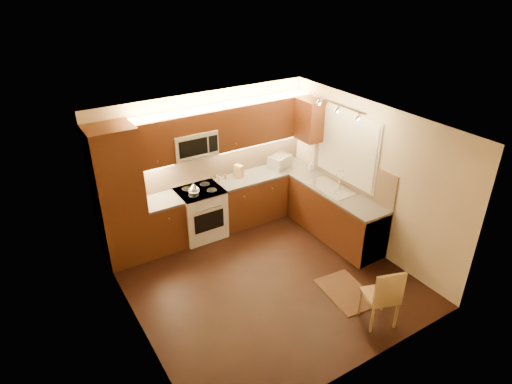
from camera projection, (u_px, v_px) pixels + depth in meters
floor at (266, 279)px, 6.91m from camera, size 4.00×4.00×0.01m
ceiling at (269, 127)px, 5.75m from camera, size 4.00×4.00×0.01m
wall_back at (206, 162)px, 7.83m from camera, size 4.00×0.01×2.50m
wall_front at (367, 288)px, 4.82m from camera, size 4.00×0.01×2.50m
wall_left at (130, 253)px, 5.39m from camera, size 0.01×4.00×2.50m
wall_right at (369, 178)px, 7.26m from camera, size 0.01×4.00×2.50m
pantry at (119, 197)px, 6.88m from camera, size 0.70×0.60×2.30m
base_cab_back_left at (164, 224)px, 7.52m from camera, size 0.62×0.60×0.86m
counter_back_left at (161, 201)px, 7.31m from camera, size 0.62×0.60×0.04m
base_cab_back_right at (264, 195)px, 8.47m from camera, size 1.92×0.60×0.86m
counter_back_right at (264, 174)px, 8.26m from camera, size 1.92×0.60×0.04m
base_cab_right at (335, 215)px, 7.80m from camera, size 0.60×2.00×0.86m
counter_right at (337, 192)px, 7.59m from camera, size 0.60×2.00×0.04m
dishwasher at (363, 233)px, 7.28m from camera, size 0.58×0.60×0.84m
backsplash_back at (223, 160)px, 8.01m from camera, size 3.30×0.02×0.60m
backsplash_right at (351, 172)px, 7.58m from camera, size 0.02×2.00×0.60m
upper_cab_back_left at (152, 143)px, 6.94m from camera, size 0.62×0.35×0.75m
upper_cab_back_right at (261, 121)px, 7.89m from camera, size 1.92×0.35×0.75m
upper_cab_bridge at (191, 122)px, 7.16m from camera, size 0.76×0.35×0.31m
upper_cab_right_corner at (310, 120)px, 7.94m from camera, size 0.35×0.50×0.75m
stove at (201, 213)px, 7.81m from camera, size 0.76×0.65×0.92m
microwave at (193, 144)px, 7.33m from camera, size 0.76×0.38×0.44m
window_frame at (348, 147)px, 7.51m from camera, size 0.03×1.44×1.24m
window_blinds at (347, 148)px, 7.50m from camera, size 0.02×1.36×1.16m
sink at (332, 184)px, 7.66m from camera, size 0.52×0.86×0.15m
faucet at (340, 178)px, 7.71m from camera, size 0.20×0.04×0.30m
track_light_bar at (338, 104)px, 6.79m from camera, size 0.04×1.20×0.03m
kettle at (194, 189)px, 7.40m from camera, size 0.20×0.20×0.21m
toaster_oven at (280, 162)px, 8.40m from camera, size 0.48×0.41×0.24m
knife_block at (239, 171)px, 8.04m from camera, size 0.15×0.19×0.23m
spice_jar_a at (217, 176)px, 8.01m from camera, size 0.05×0.05×0.09m
spice_jar_b at (225, 177)px, 8.00m from camera, size 0.05×0.05×0.09m
spice_jar_c at (243, 172)px, 8.16m from camera, size 0.05×0.05×0.08m
spice_jar_d at (219, 179)px, 7.92m from camera, size 0.05×0.05×0.09m
soap_bottle at (311, 166)px, 8.33m from camera, size 0.09×0.09×0.17m
rug at (346, 292)px, 6.63m from camera, size 0.69×0.96×0.01m
dining_chair at (380, 294)px, 5.90m from camera, size 0.52×0.52×0.93m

